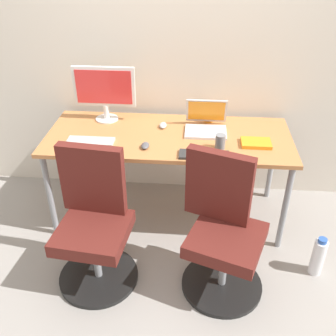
# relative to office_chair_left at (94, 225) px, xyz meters

# --- Properties ---
(ground_plane) EXTENTS (5.28, 5.28, 0.00)m
(ground_plane) POSITION_rel_office_chair_left_xyz_m (0.43, 0.68, -0.42)
(ground_plane) COLOR gray
(back_wall) EXTENTS (4.40, 0.04, 2.60)m
(back_wall) POSITION_rel_office_chair_left_xyz_m (0.43, 1.13, 0.88)
(back_wall) COLOR silver
(back_wall) RESTS_ON ground
(desk) EXTENTS (1.82, 0.74, 0.75)m
(desk) POSITION_rel_office_chair_left_xyz_m (0.43, 0.68, 0.26)
(desk) COLOR #B77542
(desk) RESTS_ON ground
(office_chair_left) EXTENTS (0.54, 0.54, 0.94)m
(office_chair_left) POSITION_rel_office_chair_left_xyz_m (0.00, 0.00, 0.00)
(office_chair_left) COLOR black
(office_chair_left) RESTS_ON ground
(office_chair_right) EXTENTS (0.56, 0.56, 0.94)m
(office_chair_right) POSITION_rel_office_chair_left_xyz_m (0.83, -0.00, 0.00)
(office_chair_right) COLOR black
(office_chair_right) RESTS_ON ground
(water_bottle_on_floor) EXTENTS (0.09, 0.09, 0.31)m
(water_bottle_on_floor) POSITION_rel_office_chair_left_xyz_m (1.51, 0.12, -0.28)
(water_bottle_on_floor) COLOR white
(water_bottle_on_floor) RESTS_ON ground
(desktop_monitor) EXTENTS (0.48, 0.18, 0.43)m
(desktop_monitor) POSITION_rel_office_chair_left_xyz_m (-0.09, 0.91, 0.57)
(desktop_monitor) COLOR silver
(desktop_monitor) RESTS_ON desk
(open_laptop) EXTENTS (0.31, 0.29, 0.22)m
(open_laptop) POSITION_rel_office_chair_left_xyz_m (0.70, 0.80, 0.38)
(open_laptop) COLOR silver
(open_laptop) RESTS_ON desk
(keyboard_by_monitor) EXTENTS (0.34, 0.12, 0.02)m
(keyboard_by_monitor) POSITION_rel_office_chair_left_xyz_m (-0.12, 0.52, 0.33)
(keyboard_by_monitor) COLOR #B7B7B7
(keyboard_by_monitor) RESTS_ON desk
(keyboard_by_laptop) EXTENTS (0.34, 0.12, 0.02)m
(keyboard_by_laptop) POSITION_rel_office_chair_left_xyz_m (0.69, 0.39, 0.33)
(keyboard_by_laptop) COLOR #2D2D2D
(keyboard_by_laptop) RESTS_ON desk
(mouse_by_monitor) EXTENTS (0.06, 0.10, 0.03)m
(mouse_by_monitor) POSITION_rel_office_chair_left_xyz_m (0.38, 0.81, 0.34)
(mouse_by_monitor) COLOR #B7B7B7
(mouse_by_monitor) RESTS_ON desk
(mouse_by_laptop) EXTENTS (0.06, 0.10, 0.03)m
(mouse_by_laptop) POSITION_rel_office_chair_left_xyz_m (0.28, 0.48, 0.34)
(mouse_by_laptop) COLOR #515156
(mouse_by_laptop) RESTS_ON desk
(coffee_mug) EXTENTS (0.08, 0.08, 0.09)m
(coffee_mug) POSITION_rel_office_chair_left_xyz_m (0.72, 0.95, 0.37)
(coffee_mug) COLOR orange
(coffee_mug) RESTS_ON desk
(pen_cup) EXTENTS (0.07, 0.07, 0.10)m
(pen_cup) POSITION_rel_office_chair_left_xyz_m (0.80, 0.51, 0.37)
(pen_cup) COLOR slate
(pen_cup) RESTS_ON desk
(notebook) EXTENTS (0.21, 0.15, 0.03)m
(notebook) POSITION_rel_office_chair_left_xyz_m (1.06, 0.59, 0.34)
(notebook) COLOR orange
(notebook) RESTS_ON desk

